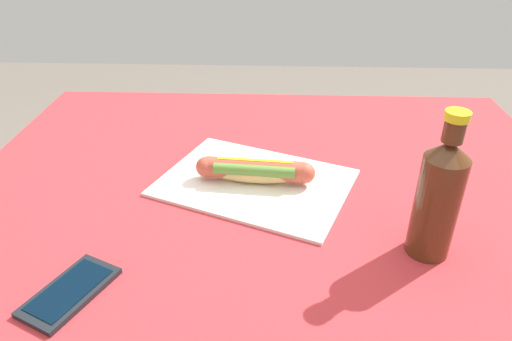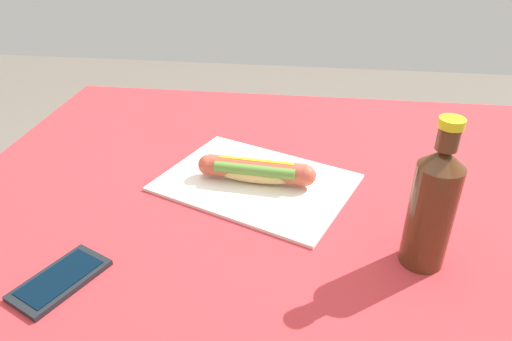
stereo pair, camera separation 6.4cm
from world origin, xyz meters
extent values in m
cylinder|color=brown|center=(-0.46, -0.35, 0.35)|extent=(0.07, 0.07, 0.70)
cylinder|color=brown|center=(0.46, -0.35, 0.35)|extent=(0.07, 0.07, 0.70)
cube|color=brown|center=(0.00, 0.00, 0.72)|extent=(1.09, 0.85, 0.03)
cube|color=#B72D33|center=(0.00, 0.00, 0.73)|extent=(1.15, 0.91, 0.00)
cube|color=silver|center=(0.03, 0.00, 0.74)|extent=(0.40, 0.35, 0.01)
ellipsoid|color=#DBB26B|center=(0.03, 0.00, 0.76)|extent=(0.18, 0.06, 0.04)
cylinder|color=#BC4C38|center=(0.03, 0.00, 0.77)|extent=(0.18, 0.05, 0.04)
sphere|color=#BC4C38|center=(0.12, -0.01, 0.77)|extent=(0.04, 0.04, 0.04)
sphere|color=#BC4C38|center=(-0.06, 0.01, 0.77)|extent=(0.04, 0.04, 0.04)
cube|color=yellow|center=(0.03, 0.00, 0.78)|extent=(0.14, 0.02, 0.00)
cylinder|color=#568433|center=(0.03, 0.02, 0.77)|extent=(0.15, 0.03, 0.02)
cube|color=black|center=(0.27, 0.29, 0.74)|extent=(0.12, 0.14, 0.01)
cube|color=black|center=(0.27, 0.29, 0.74)|extent=(0.09, 0.12, 0.00)
cylinder|color=#4C2814|center=(-0.23, 0.18, 0.81)|extent=(0.06, 0.06, 0.16)
cone|color=#4C2814|center=(-0.23, 0.18, 0.91)|extent=(0.06, 0.06, 0.03)
cylinder|color=#4C2814|center=(-0.23, 0.18, 0.93)|extent=(0.03, 0.03, 0.03)
cylinder|color=yellow|center=(-0.23, 0.18, 0.96)|extent=(0.03, 0.03, 0.01)
camera|label=1|loc=(0.00, 0.73, 1.19)|focal=32.64mm
camera|label=2|loc=(-0.06, 0.73, 1.19)|focal=32.64mm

